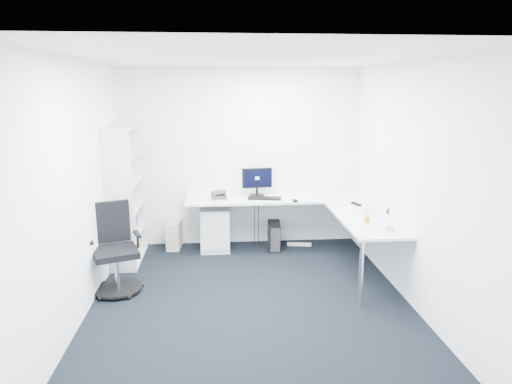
{
  "coord_description": "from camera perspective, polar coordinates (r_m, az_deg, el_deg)",
  "views": [
    {
      "loc": [
        -0.35,
        -4.79,
        2.41
      ],
      "look_at": [
        0.15,
        1.05,
        1.05
      ],
      "focal_mm": 32.0,
      "sensor_mm": 36.0,
      "label": 1
    }
  ],
  "objects": [
    {
      "name": "laptop",
      "position": [
        6.08,
        14.3,
        -1.53
      ],
      "size": [
        0.38,
        0.37,
        0.24
      ],
      "primitive_type": null,
      "rotation": [
        0.0,
        0.0,
        -0.15
      ],
      "color": "silver",
      "rests_on": "l_desk"
    },
    {
      "name": "ground",
      "position": [
        5.38,
        -0.66,
        -13.57
      ],
      "size": [
        4.2,
        4.2,
        0.0
      ],
      "primitive_type": "plane",
      "color": "black"
    },
    {
      "name": "mouse",
      "position": [
        6.54,
        4.89,
        -1.08
      ],
      "size": [
        0.07,
        0.1,
        0.03
      ],
      "primitive_type": "cube",
      "rotation": [
        0.0,
        0.0,
        0.15
      ],
      "color": "black",
      "rests_on": "l_desk"
    },
    {
      "name": "wall_back",
      "position": [
        6.98,
        -1.96,
        4.31
      ],
      "size": [
        3.6,
        0.02,
        2.7
      ],
      "primitive_type": "cube",
      "color": "white",
      "rests_on": "ground"
    },
    {
      "name": "l_desk",
      "position": [
        6.57,
        3.23,
        -4.76
      ],
      "size": [
        2.75,
        1.54,
        0.8
      ],
      "primitive_type": null,
      "color": "silver",
      "rests_on": "ground"
    },
    {
      "name": "white_keyboard",
      "position": [
        6.01,
        11.07,
        -2.63
      ],
      "size": [
        0.13,
        0.41,
        0.01
      ],
      "primitive_type": "cube",
      "rotation": [
        0.0,
        0.0,
        -0.03
      ],
      "color": "silver",
      "rests_on": "l_desk"
    },
    {
      "name": "headphones",
      "position": [
        6.5,
        12.41,
        -1.36
      ],
      "size": [
        0.16,
        0.2,
        0.05
      ],
      "primitive_type": null,
      "rotation": [
        0.0,
        0.0,
        0.3
      ],
      "color": "black",
      "rests_on": "l_desk"
    },
    {
      "name": "wall_front",
      "position": [
        2.92,
        2.34,
        -8.23
      ],
      "size": [
        3.6,
        0.02,
        2.7
      ],
      "primitive_type": "cube",
      "color": "white",
      "rests_on": "ground"
    },
    {
      "name": "ceiling",
      "position": [
        4.82,
        -0.75,
        16.52
      ],
      "size": [
        4.2,
        4.2,
        0.0
      ],
      "primitive_type": "plane",
      "color": "white"
    },
    {
      "name": "beige_pc_tower",
      "position": [
        7.1,
        -10.15,
        -5.26
      ],
      "size": [
        0.23,
        0.44,
        0.41
      ],
      "primitive_type": "cube",
      "rotation": [
        0.0,
        0.0,
        -0.09
      ],
      "color": "#BCB9A0",
      "rests_on": "ground"
    },
    {
      "name": "task_chair",
      "position": [
        5.66,
        -17.19,
        -6.91
      ],
      "size": [
        0.77,
        0.77,
        1.07
      ],
      "primitive_type": null,
      "rotation": [
        0.0,
        0.0,
        0.35
      ],
      "color": "black",
      "rests_on": "ground"
    },
    {
      "name": "drawer_pedestal",
      "position": [
        6.92,
        -5.14,
        -4.51
      ],
      "size": [
        0.43,
        0.53,
        0.66
      ],
      "primitive_type": "cube",
      "color": "silver",
      "rests_on": "ground"
    },
    {
      "name": "black_pc_tower",
      "position": [
        6.95,
        2.25,
        -5.48
      ],
      "size": [
        0.22,
        0.43,
        0.4
      ],
      "primitive_type": "cube",
      "rotation": [
        0.0,
        0.0,
        -0.08
      ],
      "color": "black",
      "rests_on": "ground"
    },
    {
      "name": "wall_right",
      "position": [
        5.36,
        18.87,
        0.94
      ],
      "size": [
        0.02,
        4.2,
        2.7
      ],
      "primitive_type": "cube",
      "color": "white",
      "rests_on": "ground"
    },
    {
      "name": "orange_fruit",
      "position": [
        5.68,
        13.66,
        -3.3
      ],
      "size": [
        0.08,
        0.08,
        0.08
      ],
      "primitive_type": "sphere",
      "color": "orange",
      "rests_on": "l_desk"
    },
    {
      "name": "wall_left",
      "position": [
        5.12,
        -21.23,
        0.22
      ],
      "size": [
        0.02,
        4.2,
        2.7
      ],
      "primitive_type": "cube",
      "color": "white",
      "rests_on": "ground"
    },
    {
      "name": "desk_phone",
      "position": [
        6.71,
        -4.68,
        -0.26
      ],
      "size": [
        0.23,
        0.23,
        0.13
      ],
      "primitive_type": null,
      "rotation": [
        0.0,
        0.0,
        0.26
      ],
      "color": "#2B2B2E",
      "rests_on": "l_desk"
    },
    {
      "name": "power_strip",
      "position": [
        7.15,
        5.42,
        -6.52
      ],
      "size": [
        0.38,
        0.13,
        0.04
      ],
      "primitive_type": "cube",
      "rotation": [
        0.0,
        0.0,
        -0.17
      ],
      "color": "silver",
      "rests_on": "ground"
    },
    {
      "name": "bookshelf",
      "position": [
        6.54,
        -16.0,
        -0.38
      ],
      "size": [
        0.37,
        0.95,
        1.9
      ],
      "primitive_type": null,
      "color": "silver",
      "rests_on": "ground"
    },
    {
      "name": "tissue_box",
      "position": [
        5.47,
        15.95,
        -4.14
      ],
      "size": [
        0.11,
        0.22,
        0.07
      ],
      "primitive_type": "cube",
      "rotation": [
        0.0,
        0.0,
        0.01
      ],
      "color": "silver",
      "rests_on": "l_desk"
    },
    {
      "name": "monitor",
      "position": [
        6.82,
        0.14,
        1.31
      ],
      "size": [
        0.47,
        0.19,
        0.44
      ],
      "primitive_type": null,
      "rotation": [
        0.0,
        0.0,
        0.1
      ],
      "color": "black",
      "rests_on": "l_desk"
    },
    {
      "name": "black_keyboard",
      "position": [
        6.67,
        1.08,
        -0.78
      ],
      "size": [
        0.51,
        0.25,
        0.02
      ],
      "primitive_type": "cube",
      "rotation": [
        0.0,
        0.0,
        -0.18
      ],
      "color": "black",
      "rests_on": "l_desk"
    }
  ]
}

